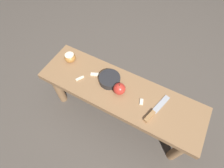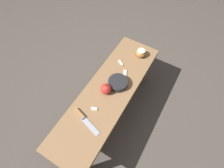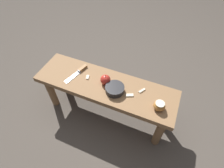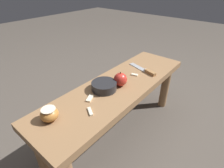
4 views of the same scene
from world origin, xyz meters
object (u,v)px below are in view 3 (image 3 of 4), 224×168
(wooden_bench, at_px, (105,90))
(apple_cut, at_px, (159,106))
(bowl, at_px, (115,89))
(knife, at_px, (79,71))
(apple_whole, at_px, (105,80))

(wooden_bench, height_order, apple_cut, apple_cut)
(bowl, bearing_deg, apple_cut, -3.81)
(wooden_bench, xyz_separation_m, apple_cut, (0.41, -0.05, 0.10))
(knife, xyz_separation_m, apple_cut, (0.65, -0.09, 0.02))
(wooden_bench, distance_m, knife, 0.25)
(wooden_bench, relative_size, knife, 4.78)
(apple_cut, distance_m, bowl, 0.32)
(knife, height_order, apple_whole, apple_whole)
(apple_whole, bearing_deg, knife, 173.23)
(wooden_bench, distance_m, bowl, 0.13)
(apple_whole, xyz_separation_m, apple_cut, (0.41, -0.06, -0.01))
(knife, relative_size, apple_cut, 2.89)
(wooden_bench, distance_m, apple_whole, 0.11)
(apple_whole, xyz_separation_m, bowl, (0.09, -0.04, -0.02))
(wooden_bench, xyz_separation_m, knife, (-0.24, 0.04, 0.08))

